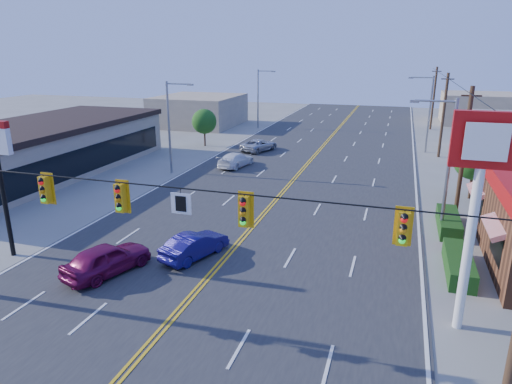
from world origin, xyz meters
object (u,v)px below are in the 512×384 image
(car_blue, at_px, (195,246))
(signal_span, at_px, (148,215))
(car_silver, at_px, (259,146))
(car_white, at_px, (236,160))
(car_magenta, at_px, (107,260))
(kfc_pylon, at_px, (479,180))

(car_blue, bearing_deg, signal_span, 121.63)
(signal_span, bearing_deg, car_blue, 102.29)
(signal_span, distance_m, car_silver, 33.82)
(signal_span, xyz_separation_m, car_white, (-6.08, 25.70, -4.23))
(signal_span, height_order, car_white, signal_span)
(car_magenta, xyz_separation_m, car_white, (-1.35, 22.04, -0.10))
(kfc_pylon, xyz_separation_m, car_silver, (-17.18, 29.00, -5.40))
(signal_span, bearing_deg, car_white, 103.32)
(signal_span, bearing_deg, kfc_pylon, 19.78)
(kfc_pylon, height_order, car_white, kfc_pylon)
(car_magenta, distance_m, car_white, 22.08)
(car_blue, bearing_deg, kfc_pylon, -172.43)
(car_silver, bearing_deg, car_magenta, 113.34)
(kfc_pylon, height_order, car_blue, kfc_pylon)
(car_magenta, relative_size, car_silver, 0.96)
(kfc_pylon, distance_m, car_white, 28.21)
(kfc_pylon, bearing_deg, car_white, 128.41)
(car_magenta, height_order, car_white, car_magenta)
(kfc_pylon, height_order, car_silver, kfc_pylon)
(car_magenta, bearing_deg, car_white, -67.74)
(signal_span, xyz_separation_m, car_silver, (-6.06, 33.00, -4.24))
(signal_span, distance_m, car_white, 26.75)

